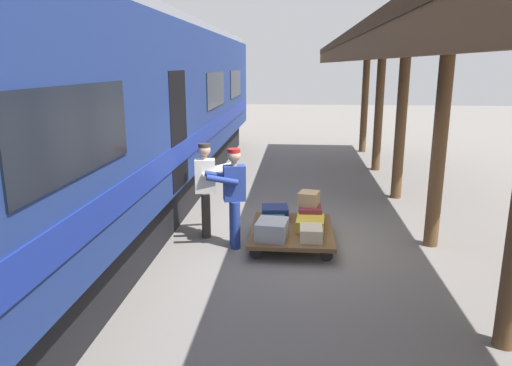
# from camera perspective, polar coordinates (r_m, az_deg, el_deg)

# --- Properties ---
(ground_plane) EXTENTS (60.00, 60.00, 0.00)m
(ground_plane) POSITION_cam_1_polar(r_m,az_deg,el_deg) (8.59, 5.77, -6.90)
(ground_plane) COLOR slate
(platform_canopy) EXTENTS (3.20, 19.23, 3.56)m
(platform_canopy) POSITION_cam_1_polar(r_m,az_deg,el_deg) (8.35, 21.53, 14.49)
(platform_canopy) COLOR brown
(platform_canopy) RESTS_ON ground_plane
(train_car) EXTENTS (3.02, 21.71, 4.00)m
(train_car) POSITION_cam_1_polar(r_m,az_deg,el_deg) (8.83, -18.74, 6.80)
(train_car) COLOR navy
(train_car) RESTS_ON ground_plane
(luggage_cart) EXTENTS (1.41, 1.83, 0.27)m
(luggage_cart) POSITION_cam_1_polar(r_m,az_deg,el_deg) (8.39, 4.28, -5.69)
(luggage_cart) COLOR brown
(luggage_cart) RESTS_ON ground_plane
(suitcase_burgundy_valise) EXTENTS (0.41, 0.63, 0.28)m
(suitcase_burgundy_valise) POSITION_cam_1_polar(r_m,az_deg,el_deg) (8.82, 6.42, -3.53)
(suitcase_burgundy_valise) COLOR maroon
(suitcase_burgundy_valise) RESTS_ON luggage_cart
(suitcase_cream_canvas) EXTENTS (0.36, 0.47, 0.21)m
(suitcase_cream_canvas) POSITION_cam_1_polar(r_m,az_deg,el_deg) (7.88, 6.58, -5.95)
(suitcase_cream_canvas) COLOR beige
(suitcase_cream_canvas) RESTS_ON luggage_cart
(suitcase_gray_aluminum) EXTENTS (0.55, 0.62, 0.30)m
(suitcase_gray_aluminum) POSITION_cam_1_polar(r_m,az_deg,el_deg) (7.87, 1.93, -5.56)
(suitcase_gray_aluminum) COLOR #9EA0A5
(suitcase_gray_aluminum) RESTS_ON luggage_cart
(suitcase_navy_fabric) EXTENTS (0.52, 0.51, 0.24)m
(suitcase_navy_fabric) POSITION_cam_1_polar(r_m,az_deg,el_deg) (8.83, 2.28, -3.58)
(suitcase_navy_fabric) COLOR navy
(suitcase_navy_fabric) RESTS_ON luggage_cart
(suitcase_yellow_case) EXTENTS (0.51, 0.62, 0.20)m
(suitcase_yellow_case) POSITION_cam_1_polar(r_m,az_deg,el_deg) (8.35, 6.49, -4.82)
(suitcase_yellow_case) COLOR gold
(suitcase_yellow_case) RESTS_ON luggage_cart
(suitcase_teal_softside) EXTENTS (0.46, 0.53, 0.17)m
(suitcase_teal_softside) POSITION_cam_1_polar(r_m,az_deg,el_deg) (8.36, 2.11, -4.83)
(suitcase_teal_softside) COLOR #1E666B
(suitcase_teal_softside) RESTS_ON luggage_cart
(suitcase_tan_vintage) EXTENTS (0.42, 0.45, 0.24)m
(suitcase_tan_vintage) POSITION_cam_1_polar(r_m,az_deg,el_deg) (8.76, 6.32, -1.84)
(suitcase_tan_vintage) COLOR tan
(suitcase_tan_vintage) RESTS_ON suitcase_burgundy_valise
(porter_in_overalls) EXTENTS (0.73, 0.54, 1.70)m
(porter_in_overalls) POSITION_cam_1_polar(r_m,az_deg,el_deg) (8.04, -2.73, -1.36)
(porter_in_overalls) COLOR navy
(porter_in_overalls) RESTS_ON ground_plane
(porter_by_door) EXTENTS (0.72, 0.52, 1.70)m
(porter_by_door) POSITION_cam_1_polar(r_m,az_deg,el_deg) (8.60, -5.93, -0.42)
(porter_by_door) COLOR #332D28
(porter_by_door) RESTS_ON ground_plane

